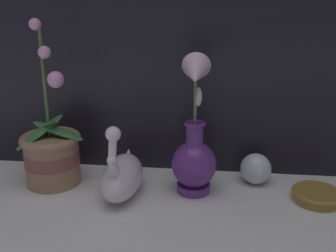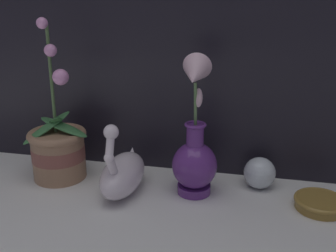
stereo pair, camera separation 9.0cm
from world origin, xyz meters
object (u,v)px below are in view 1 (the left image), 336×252
swan_figurine (122,174)px  blue_vase (194,150)px  orchid_potted_plant (52,152)px  amber_dish (317,195)px  glass_sphere (256,169)px

swan_figurine → blue_vase: bearing=9.0°
orchid_potted_plant → amber_dish: (0.65, -0.02, -0.07)m
orchid_potted_plant → glass_sphere: 0.52m
glass_sphere → amber_dish: size_ratio=0.68×
orchid_potted_plant → amber_dish: 0.65m
swan_figurine → amber_dish: (0.46, 0.02, -0.04)m
blue_vase → orchid_potted_plant: bearing=178.0°
orchid_potted_plant → blue_vase: (0.36, -0.01, 0.03)m
swan_figurine → blue_vase: (0.17, 0.03, 0.06)m
glass_sphere → amber_dish: bearing=-29.5°
orchid_potted_plant → amber_dish: bearing=-2.0°
orchid_potted_plant → blue_vase: bearing=-2.0°
blue_vase → amber_dish: (0.29, -0.01, -0.10)m
orchid_potted_plant → swan_figurine: bearing=-11.8°
amber_dish → glass_sphere: bearing=150.5°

